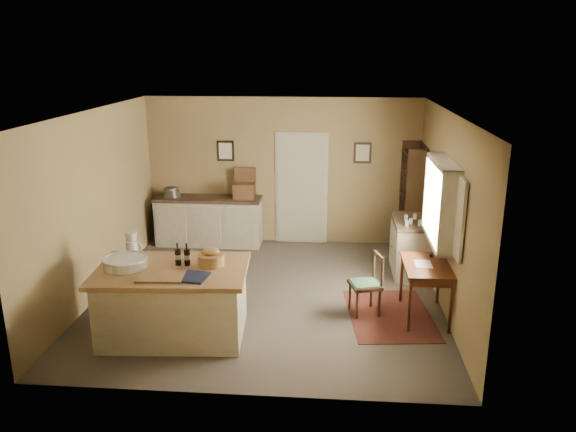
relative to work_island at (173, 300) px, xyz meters
name	(u,v)px	position (x,y,z in m)	size (l,w,h in m)	color
ground	(268,295)	(1.05, 1.26, -0.48)	(5.00, 5.00, 0.00)	brown
wall_back	(283,171)	(1.05, 3.76, 0.87)	(5.00, 0.10, 2.70)	olive
wall_front	(237,277)	(1.05, -1.24, 0.87)	(5.00, 0.10, 2.70)	olive
wall_left	(96,204)	(-1.45, 1.26, 0.87)	(0.10, 5.00, 2.70)	olive
wall_right	(446,212)	(3.55, 1.26, 0.87)	(0.10, 5.00, 2.70)	olive
ceiling	(266,112)	(1.05, 1.26, 2.22)	(5.00, 5.00, 0.00)	silver
door	(301,188)	(1.40, 3.73, 0.57)	(0.97, 0.06, 2.11)	#AFB395
framed_prints	(293,152)	(1.25, 3.74, 1.24)	(2.82, 0.02, 0.38)	black
window	(444,202)	(3.48, 1.06, 1.07)	(0.25, 1.99, 1.12)	beige
work_island	(173,300)	(0.00, 0.00, 0.00)	(1.94, 1.34, 1.20)	beige
sideboard	(209,219)	(-0.29, 3.46, 0.00)	(1.96, 0.56, 1.18)	beige
rug	(390,315)	(2.80, 0.77, -0.48)	(1.10, 1.60, 0.01)	#4D2317
writing_desk	(426,271)	(3.25, 0.77, 0.19)	(0.60, 0.98, 0.82)	#3B1C0E
desk_chair	(365,285)	(2.45, 0.81, -0.06)	(0.39, 0.39, 0.84)	#301E12
right_cabinet	(410,247)	(3.25, 2.33, -0.02)	(0.58, 1.04, 0.99)	beige
shelving_unit	(414,201)	(3.41, 3.26, 0.50)	(0.33, 0.88, 1.96)	#301E12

